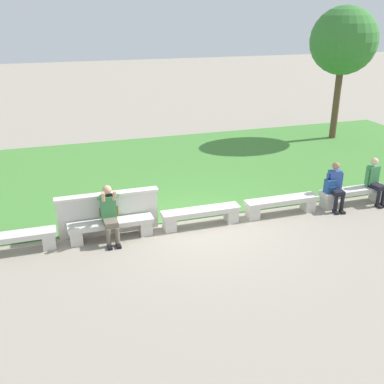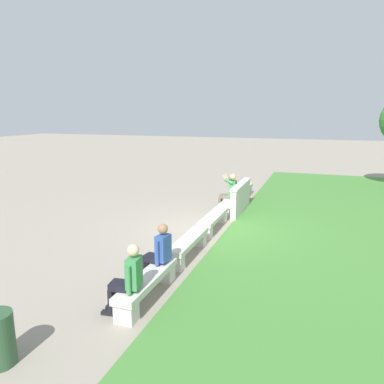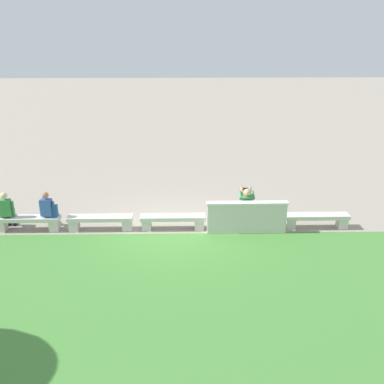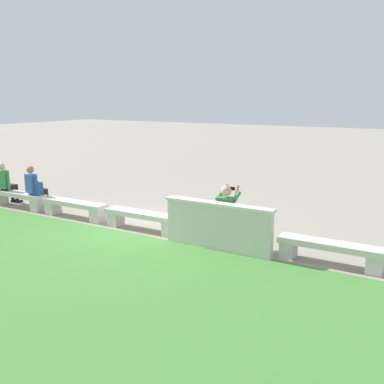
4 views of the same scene
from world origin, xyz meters
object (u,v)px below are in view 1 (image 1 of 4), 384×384
(bench_end, at_px, (353,194))
(backpack, at_px, (330,186))
(bench_mid, at_px, (201,215))
(person_distant, at_px, (336,185))
(person_photographer, at_px, (109,211))
(bench_main, at_px, (10,241))
(person_companion, at_px, (375,179))
(bench_near, at_px, (111,227))
(tree_left_background, at_px, (344,41))
(bench_far, at_px, (281,204))

(bench_end, relative_size, backpack, 4.60)
(bench_mid, height_order, person_distant, person_distant)
(person_photographer, bearing_deg, person_distant, 0.12)
(person_photographer, distance_m, backpack, 5.86)
(backpack, bearing_deg, person_photographer, -179.54)
(bench_main, relative_size, person_companion, 1.56)
(person_distant, bearing_deg, bench_near, 179.37)
(bench_end, bearing_deg, bench_main, 180.00)
(backpack, xyz_separation_m, tree_left_background, (4.24, 6.10, 3.22))
(bench_mid, height_order, tree_left_background, tree_left_background)
(bench_near, height_order, bench_end, same)
(bench_main, height_order, bench_end, same)
(person_photographer, distance_m, person_companion, 7.23)
(bench_mid, height_order, backpack, backpack)
(bench_near, height_order, bench_far, same)
(bench_main, distance_m, bench_mid, 4.41)
(bench_far, height_order, person_photographer, person_photographer)
(person_distant, bearing_deg, bench_end, 5.71)
(person_photographer, xyz_separation_m, person_companion, (7.23, 0.01, -0.06))
(bench_near, xyz_separation_m, bench_end, (6.62, 0.00, 0.00))
(bench_mid, height_order, person_companion, person_companion)
(bench_near, height_order, backpack, backpack)
(bench_far, xyz_separation_m, person_distant, (1.55, -0.07, 0.37))
(bench_far, relative_size, tree_left_background, 0.38)
(person_photographer, height_order, tree_left_background, tree_left_background)
(bench_mid, relative_size, bench_end, 1.00)
(bench_far, bearing_deg, bench_mid, 180.00)
(bench_main, relative_size, bench_far, 1.00)
(bench_end, height_order, person_photographer, person_photographer)
(bench_far, relative_size, bench_end, 1.00)
(person_companion, relative_size, tree_left_background, 0.24)
(bench_mid, distance_m, bench_end, 4.41)
(bench_main, xyz_separation_m, bench_far, (6.62, 0.00, 0.00))
(tree_left_background, bearing_deg, person_photographer, -148.66)
(bench_mid, bearing_deg, tree_left_background, 37.67)
(person_distant, height_order, backpack, person_distant)
(bench_mid, bearing_deg, person_photographer, -178.01)
(bench_end, relative_size, person_distant, 1.56)
(bench_main, relative_size, person_photographer, 1.49)
(person_distant, bearing_deg, bench_mid, 179.00)
(bench_mid, relative_size, tree_left_background, 0.38)
(person_photographer, relative_size, person_companion, 1.05)
(bench_mid, relative_size, backpack, 4.60)
(bench_near, height_order, person_companion, person_companion)
(person_distant, distance_m, backpack, 0.14)
(person_companion, distance_m, tree_left_background, 7.47)
(bench_main, height_order, bench_far, same)
(bench_end, bearing_deg, backpack, -177.80)
(bench_far, height_order, person_distant, person_distant)
(bench_main, xyz_separation_m, person_companion, (9.41, -0.07, 0.37))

